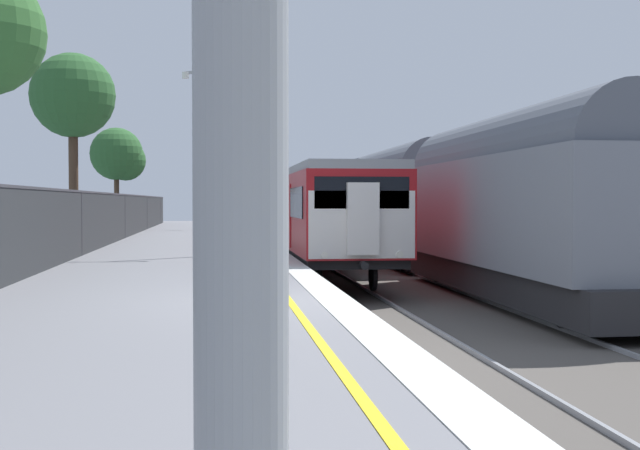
{
  "coord_description": "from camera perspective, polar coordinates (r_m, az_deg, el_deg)",
  "views": [
    {
      "loc": [
        -1.52,
        -13.32,
        1.61
      ],
      "look_at": [
        1.37,
        9.62,
        0.94
      ],
      "focal_mm": 46.55,
      "sensor_mm": 36.0,
      "label": 1
    }
  ],
  "objects": [
    {
      "name": "ground",
      "position": [
        14.13,
        10.13,
        -7.39
      ],
      "size": [
        17.4,
        110.0,
        1.21
      ],
      "color": "slate"
    },
    {
      "name": "commuter_train_at_platform",
      "position": [
        49.6,
        -2.99,
        1.25
      ],
      "size": [
        2.83,
        58.79,
        3.81
      ],
      "color": "maroon",
      "rests_on": "ground"
    },
    {
      "name": "freight_train_adjacent_track",
      "position": [
        35.38,
        5.27,
        1.68
      ],
      "size": [
        2.6,
        41.73,
        4.81
      ],
      "color": "#232326",
      "rests_on": "ground"
    },
    {
      "name": "signal_gantry",
      "position": [
        33.02,
        -3.45,
        4.21
      ],
      "size": [
        1.1,
        0.24,
        4.93
      ],
      "color": "#47474C",
      "rests_on": "ground"
    },
    {
      "name": "speed_limit_sign",
      "position": [
        29.98,
        -3.79,
        1.57
      ],
      "size": [
        0.59,
        0.08,
        2.44
      ],
      "color": "#59595B",
      "rests_on": "ground"
    },
    {
      "name": "platform_lamp_mid",
      "position": [
        24.58,
        -7.1,
        5.43
      ],
      "size": [
        2.0,
        0.2,
        5.45
      ],
      "color": "#93999E",
      "rests_on": "ground"
    },
    {
      "name": "platform_lamp_far",
      "position": [
        47.87,
        -7.14,
        3.58
      ],
      "size": [
        2.0,
        0.2,
        5.46
      ],
      "color": "#93999E",
      "rests_on": "ground"
    },
    {
      "name": "background_tree_left",
      "position": [
        50.6,
        -13.64,
        4.61
      ],
      "size": [
        3.26,
        3.1,
        5.96
      ],
      "color": "#473323",
      "rests_on": "ground"
    },
    {
      "name": "background_tree_right",
      "position": [
        33.71,
        -16.5,
        8.33
      ],
      "size": [
        3.26,
        3.26,
        7.33
      ],
      "color": "#473323",
      "rests_on": "ground"
    }
  ]
}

